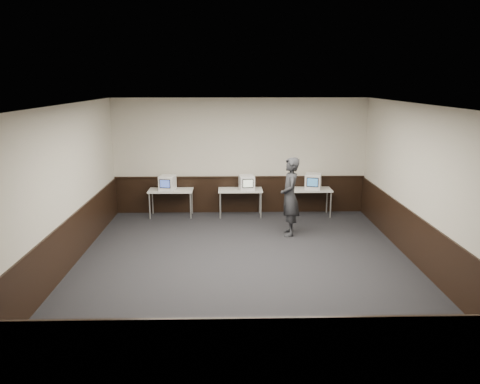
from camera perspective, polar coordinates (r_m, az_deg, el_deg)
name	(u,v)px	position (r m, az deg, el deg)	size (l,w,h in m)	color
floor	(245,266)	(9.57, 0.58, -8.95)	(8.00, 8.00, 0.00)	black
ceiling	(245,105)	(8.86, 0.63, 10.56)	(8.00, 8.00, 0.00)	white
back_wall	(240,156)	(13.01, 0.00, 4.38)	(7.00, 7.00, 0.00)	beige
front_wall	(257,269)	(5.26, 2.12, -9.39)	(7.00, 7.00, 0.00)	beige
left_wall	(64,190)	(9.62, -20.72, 0.28)	(8.00, 8.00, 0.00)	beige
right_wall	(423,188)	(9.84, 21.42, 0.51)	(8.00, 8.00, 0.00)	beige
wainscot_back	(240,195)	(13.21, 0.00, -0.35)	(6.98, 0.04, 1.00)	black
wainscot_front	(256,356)	(5.80, 2.01, -19.39)	(6.98, 0.04, 1.00)	black
wainscot_left	(69,244)	(9.91, -20.08, -5.92)	(0.04, 7.98, 1.00)	black
wainscot_right	(417,241)	(10.12, 20.79, -5.58)	(0.04, 7.98, 1.00)	black
wainscot_rail	(240,177)	(13.07, 0.00, 1.84)	(6.98, 0.06, 0.04)	black
desk_left	(171,192)	(12.89, -8.43, -0.02)	(1.20, 0.60, 0.75)	silver
desk_center	(240,192)	(12.79, 0.04, 0.02)	(1.20, 0.60, 0.75)	silver
desk_right	(309,191)	(12.98, 8.45, 0.07)	(1.20, 0.60, 0.75)	silver
emac_left	(167,183)	(12.81, -8.85, 1.11)	(0.47, 0.48, 0.40)	white
emac_center	(247,183)	(12.69, 0.83, 1.16)	(0.44, 0.47, 0.40)	white
emac_right	(313,181)	(12.93, 8.92, 1.29)	(0.53, 0.54, 0.42)	white
person	(290,197)	(11.21, 6.10, -0.57)	(0.69, 0.45, 1.89)	#24252A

